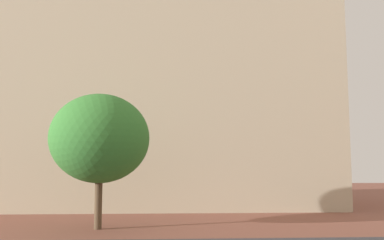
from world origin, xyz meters
name	(u,v)px	position (x,y,z in m)	size (l,w,h in m)	color
landmark_building	(130,76)	(-3.49, 27.82, 9.76)	(28.41, 13.80, 31.72)	beige
tree_curb_far	(100,138)	(-3.63, 14.85, 4.04)	(4.51, 4.51, 6.08)	brown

